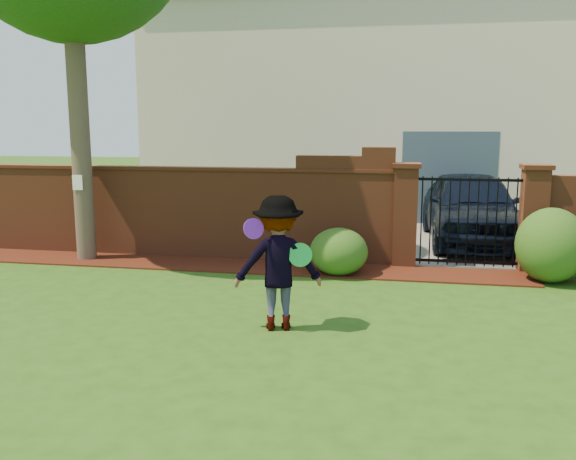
% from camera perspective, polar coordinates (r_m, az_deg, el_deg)
% --- Properties ---
extents(ground, '(80.00, 80.00, 0.01)m').
position_cam_1_polar(ground, '(7.83, -7.28, -9.18)').
color(ground, '#264C13').
rests_on(ground, ground).
extents(mulch_bed, '(11.10, 1.08, 0.03)m').
position_cam_1_polar(mulch_bed, '(11.17, -6.63, -3.30)').
color(mulch_bed, '#38130A').
rests_on(mulch_bed, ground).
extents(brick_wall, '(8.70, 0.31, 2.16)m').
position_cam_1_polar(brick_wall, '(11.97, -10.61, 1.91)').
color(brick_wall, brown).
rests_on(brick_wall, ground).
extents(pillar_left, '(0.50, 0.50, 1.88)m').
position_cam_1_polar(pillar_left, '(11.14, 11.02, 1.48)').
color(pillar_left, brown).
rests_on(pillar_left, ground).
extents(pillar_right, '(0.50, 0.50, 1.88)m').
position_cam_1_polar(pillar_right, '(11.37, 22.17, 1.10)').
color(pillar_right, brown).
rests_on(pillar_right, ground).
extents(iron_gate, '(1.78, 0.03, 1.60)m').
position_cam_1_polar(iron_gate, '(11.22, 16.62, 0.77)').
color(iron_gate, black).
rests_on(iron_gate, ground).
extents(driveway, '(3.20, 8.00, 0.01)m').
position_cam_1_polar(driveway, '(15.29, 15.02, -0.07)').
color(driveway, gray).
rests_on(driveway, ground).
extents(house, '(12.40, 6.40, 6.30)m').
position_cam_1_polar(house, '(19.08, 6.94, 11.61)').
color(house, beige).
rests_on(house, ground).
extents(car, '(2.05, 4.71, 1.58)m').
position_cam_1_polar(car, '(13.45, 17.09, 1.91)').
color(car, black).
rests_on(car, ground).
extents(paper_notice, '(0.20, 0.01, 0.28)m').
position_cam_1_polar(paper_notice, '(11.89, -19.28, 4.26)').
color(paper_notice, white).
rests_on(paper_notice, tree).
extents(shrub_left, '(1.00, 1.00, 0.82)m').
position_cam_1_polar(shrub_left, '(10.38, 4.82, -2.04)').
color(shrub_left, '#1E4E17').
rests_on(shrub_left, ground).
extents(shrub_middle, '(1.12, 1.12, 1.23)m').
position_cam_1_polar(shrub_middle, '(10.71, 23.60, -1.34)').
color(shrub_middle, '#1E4E17').
rests_on(shrub_middle, ground).
extents(man, '(1.22, 0.88, 1.69)m').
position_cam_1_polar(man, '(7.50, -0.97, -3.20)').
color(man, gray).
rests_on(man, ground).
extents(frisbee_purple, '(0.25, 0.21, 0.25)m').
position_cam_1_polar(frisbee_purple, '(7.23, -3.28, 0.13)').
color(frisbee_purple, purple).
rests_on(frisbee_purple, man).
extents(frisbee_green, '(0.30, 0.12, 0.30)m').
position_cam_1_polar(frisbee_green, '(7.37, 1.16, -2.36)').
color(frisbee_green, green).
rests_on(frisbee_green, man).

